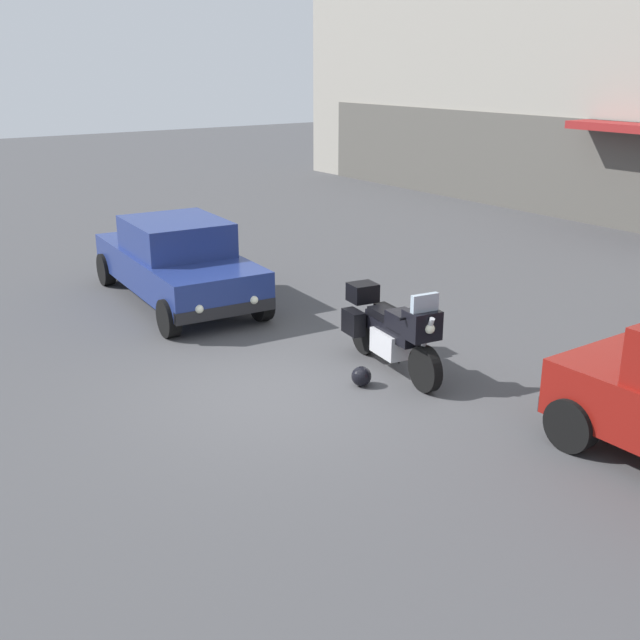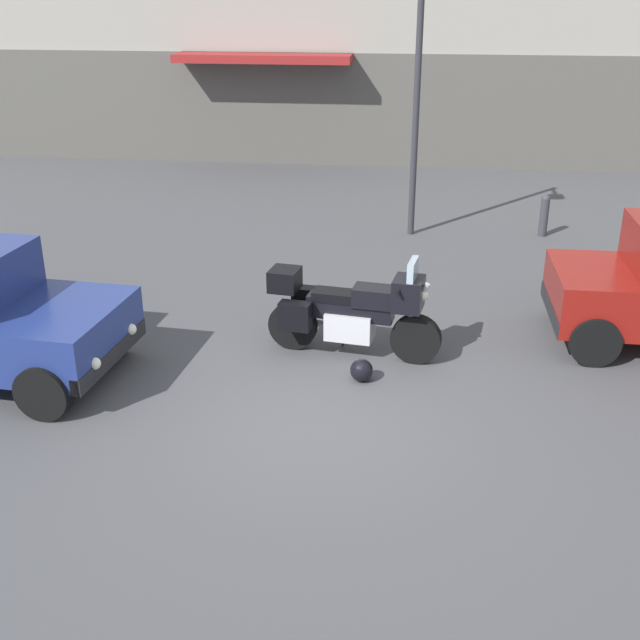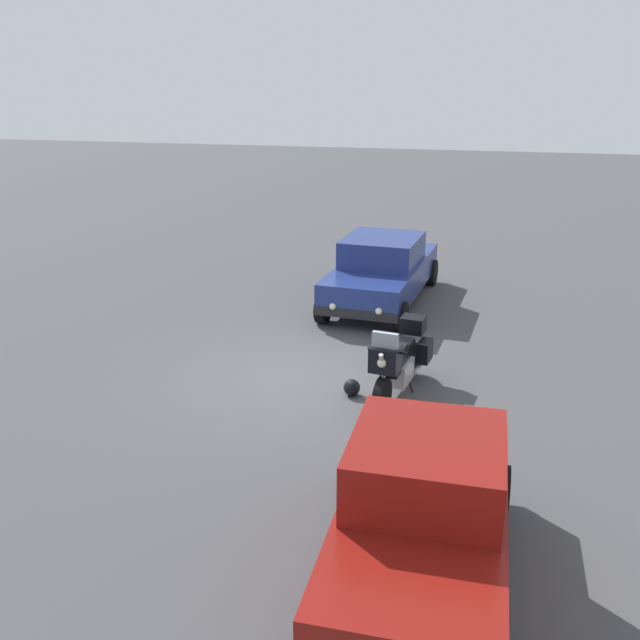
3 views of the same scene
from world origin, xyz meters
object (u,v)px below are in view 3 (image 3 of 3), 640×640
at_px(car_hatchback_near, 423,515).
at_px(helmet, 352,388).
at_px(motorcycle, 398,360).
at_px(car_sedan_far, 382,270).

bearing_deg(car_hatchback_near, helmet, -159.45).
bearing_deg(motorcycle, car_hatchback_near, 19.44).
distance_m(car_hatchback_near, car_sedan_far, 9.57).
xyz_separation_m(motorcycle, car_hatchback_near, (4.48, 0.87, 0.19)).
distance_m(helmet, car_hatchback_near, 4.61).
bearing_deg(helmet, car_sedan_far, -176.28).
height_order(car_hatchback_near, car_sedan_far, car_hatchback_near).
bearing_deg(helmet, motorcycle, 106.25).
bearing_deg(car_sedan_far, motorcycle, 16.83).
bearing_deg(motorcycle, helmet, -65.32).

